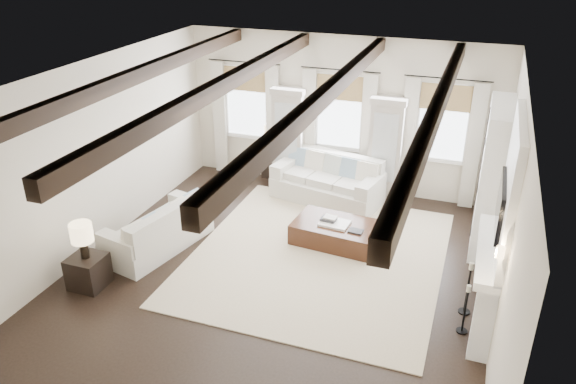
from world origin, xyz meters
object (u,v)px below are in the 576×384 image
(sofa_left, at_px, (160,231))
(ottoman, at_px, (336,233))
(sofa_back, at_px, (329,182))
(side_table_back, at_px, (273,164))
(side_table_front, at_px, (88,271))

(sofa_left, relative_size, ottoman, 1.44)
(sofa_back, relative_size, side_table_back, 3.96)
(side_table_front, relative_size, side_table_back, 0.88)
(side_table_front, distance_m, side_table_back, 5.06)
(sofa_left, distance_m, side_table_back, 3.63)
(sofa_left, bearing_deg, sofa_back, 52.34)
(sofa_left, bearing_deg, side_table_back, 78.85)
(sofa_left, relative_size, side_table_back, 3.57)
(ottoman, bearing_deg, sofa_back, 115.47)
(sofa_back, relative_size, sofa_left, 1.11)
(sofa_left, xyz_separation_m, ottoman, (2.81, 1.21, -0.15))
(sofa_back, xyz_separation_m, side_table_front, (-2.65, -4.21, -0.12))
(sofa_back, bearing_deg, sofa_left, -127.66)
(sofa_left, bearing_deg, ottoman, 23.33)
(sofa_back, relative_size, side_table_front, 4.52)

